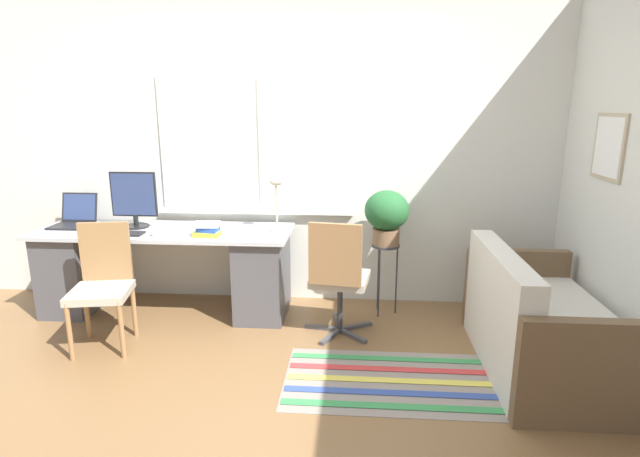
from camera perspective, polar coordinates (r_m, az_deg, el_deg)
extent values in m
plane|color=brown|center=(4.12, -6.38, -11.54)|extent=(14.00, 14.00, 0.00)
cube|color=silver|center=(4.49, -5.05, 8.58)|extent=(9.00, 0.06, 2.70)
cube|color=white|center=(4.59, -12.92, 9.25)|extent=(0.82, 0.02, 1.20)
cube|color=white|center=(4.58, -12.96, 9.24)|extent=(0.75, 0.01, 1.13)
cube|color=white|center=(4.41, -1.67, 9.41)|extent=(0.82, 0.02, 1.20)
cube|color=white|center=(4.40, -1.68, 9.40)|extent=(0.75, 0.01, 1.13)
cube|color=white|center=(4.56, -7.17, 2.01)|extent=(1.76, 0.11, 0.04)
cube|color=silver|center=(4.08, 30.27, 6.19)|extent=(0.06, 9.00, 2.70)
cube|color=tan|center=(4.03, 30.16, 8.07)|extent=(0.02, 0.42, 0.46)
cube|color=white|center=(4.03, 30.06, 8.08)|extent=(0.01, 0.37, 0.41)
cube|color=#B2B7BC|center=(4.44, -17.39, -0.33)|extent=(2.15, 0.68, 0.03)
cube|color=#4C4C51|center=(4.90, -26.24, -4.30)|extent=(0.40, 0.60, 0.71)
cube|color=#4C4C51|center=(4.31, -6.58, -5.31)|extent=(0.40, 0.60, 0.71)
cube|color=black|center=(4.83, -26.56, 0.26)|extent=(0.32, 0.26, 0.02)
cube|color=black|center=(4.94, -25.78, 2.22)|extent=(0.32, 0.08, 0.25)
cube|color=navy|center=(4.93, -25.82, 2.23)|extent=(0.29, 0.06, 0.22)
cylinder|color=black|center=(4.60, -20.24, 0.24)|extent=(0.22, 0.22, 0.02)
cylinder|color=black|center=(4.58, -20.30, 0.91)|extent=(0.04, 0.04, 0.09)
cube|color=black|center=(4.55, -20.51, 3.69)|extent=(0.40, 0.02, 0.38)
cube|color=navy|center=(4.53, -20.58, 3.66)|extent=(0.37, 0.01, 0.36)
cube|color=black|center=(4.37, -21.61, -0.54)|extent=(0.33, 0.14, 0.02)
ellipsoid|color=silver|center=(4.27, -18.54, -0.54)|extent=(0.04, 0.06, 0.03)
cylinder|color=#BCB299|center=(4.21, -4.92, -0.16)|extent=(0.14, 0.14, 0.01)
cylinder|color=#BCB299|center=(4.17, -4.98, 2.47)|extent=(0.02, 0.02, 0.38)
ellipsoid|color=#BCB299|center=(4.13, -5.04, 5.35)|extent=(0.11, 0.11, 0.07)
cube|color=yellow|center=(4.12, -12.76, -0.58)|extent=(0.21, 0.15, 0.04)
cube|color=#2851B2|center=(4.10, -12.67, -0.05)|extent=(0.18, 0.14, 0.04)
cube|color=white|center=(4.09, -12.79, 0.47)|extent=(0.20, 0.14, 0.04)
cylinder|color=olive|center=(3.99, -26.73, -10.53)|extent=(0.04, 0.04, 0.43)
cylinder|color=olive|center=(3.88, -21.74, -10.70)|extent=(0.04, 0.04, 0.43)
cylinder|color=olive|center=(4.30, -25.10, -8.62)|extent=(0.04, 0.04, 0.43)
cylinder|color=olive|center=(4.19, -20.47, -8.70)|extent=(0.04, 0.04, 0.43)
cube|color=#B2A893|center=(4.01, -23.81, -6.74)|extent=(0.47, 0.46, 0.06)
cube|color=olive|center=(4.12, -23.31, -2.41)|extent=(0.37, 0.10, 0.45)
cube|color=#47474C|center=(4.11, 0.25, -11.27)|extent=(0.29, 0.08, 0.03)
cube|color=#47474C|center=(3.97, 1.24, -12.23)|extent=(0.16, 0.27, 0.03)
cube|color=#47474C|center=(3.99, 3.72, -12.11)|extent=(0.23, 0.23, 0.03)
cube|color=#47474C|center=(4.14, 4.10, -11.10)|extent=(0.27, 0.16, 0.03)
cube|color=#47474C|center=(4.22, 2.01, -10.61)|extent=(0.08, 0.29, 0.03)
cylinder|color=#333338|center=(4.00, 2.29, -8.77)|extent=(0.04, 0.04, 0.38)
cube|color=#B2A893|center=(3.92, 2.33, -5.78)|extent=(0.48, 0.47, 0.06)
cube|color=olive|center=(3.63, 1.73, -3.01)|extent=(0.39, 0.09, 0.47)
cube|color=silver|center=(3.80, 24.17, -11.32)|extent=(0.79, 1.24, 0.45)
cube|color=silver|center=(3.56, 20.03, -5.54)|extent=(0.16, 1.24, 0.38)
cube|color=brown|center=(3.21, 28.39, -14.58)|extent=(0.79, 0.09, 0.65)
cube|color=brown|center=(4.35, 21.42, -6.41)|extent=(0.79, 0.09, 0.65)
cylinder|color=#333338|center=(4.25, 7.51, -1.92)|extent=(0.24, 0.24, 0.02)
cylinder|color=#333338|center=(4.35, 8.72, -5.89)|extent=(0.01, 0.01, 0.60)
cylinder|color=#333338|center=(4.42, 6.67, -5.48)|extent=(0.01, 0.01, 0.60)
cylinder|color=#333338|center=(4.26, 6.76, -6.27)|extent=(0.01, 0.01, 0.60)
cylinder|color=brown|center=(4.23, 7.55, -0.90)|extent=(0.23, 0.23, 0.14)
ellipsoid|color=#235B2D|center=(4.18, 7.64, 2.07)|extent=(0.37, 0.37, 0.33)
cube|color=gray|center=(3.47, 9.54, -16.84)|extent=(1.57, 0.80, 0.01)
cube|color=#388E4C|center=(3.22, 10.01, -19.42)|extent=(1.54, 0.06, 0.00)
cube|color=#334C99|center=(3.35, 9.77, -18.06)|extent=(1.54, 0.06, 0.00)
cube|color=#DBCC4C|center=(3.47, 9.54, -16.79)|extent=(1.54, 0.06, 0.00)
cube|color=#C63838|center=(3.59, 9.33, -15.61)|extent=(1.54, 0.06, 0.00)
cube|color=#388E4C|center=(3.72, 9.14, -14.50)|extent=(1.54, 0.06, 0.00)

